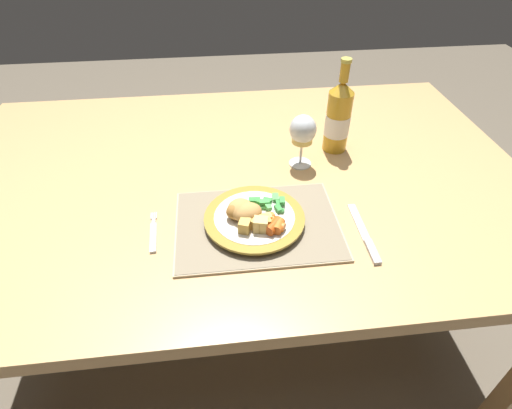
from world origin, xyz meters
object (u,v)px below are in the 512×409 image
bottle (338,117)px  wine_glass (303,132)px  dining_table (237,192)px  fork (153,234)px  table_knife (366,237)px  dinner_plate (254,219)px

bottle → wine_glass: bearing=-148.8°
dining_table → wine_glass: (0.18, 0.02, 0.17)m
fork → bottle: 0.60m
table_knife → bottle: bottle is taller
dinner_plate → dining_table: bearing=96.9°
dinner_plate → bottle: bottle is taller
dinner_plate → table_knife: (0.24, -0.08, -0.01)m
dining_table → fork: fork is taller
dinner_plate → wine_glass: (0.16, 0.23, 0.09)m
table_knife → wine_glass: 0.34m
dinner_plate → fork: dinner_plate is taller
fork → table_knife: table_knife is taller
dining_table → table_knife: table_knife is taller
bottle → dinner_plate: bearing=-131.8°
fork → bottle: size_ratio=0.50×
table_knife → bottle: 0.39m
table_knife → dinner_plate: bearing=162.8°
wine_glass → bottle: bottle is taller
dining_table → dinner_plate: size_ratio=6.82×
dinner_plate → table_knife: bearing=-17.2°
dinner_plate → bottle: bearing=48.2°
bottle → dining_table: bearing=-163.6°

